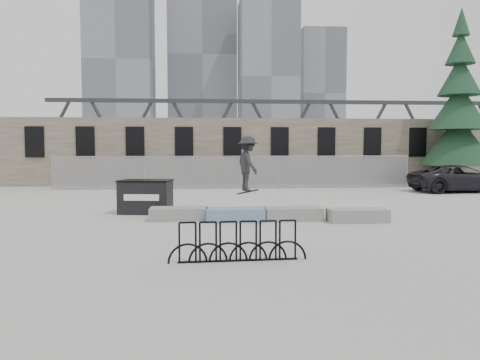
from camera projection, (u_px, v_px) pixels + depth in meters
name	position (u px, v px, depth m)	size (l,w,h in m)	color
ground	(259.00, 220.00, 16.48)	(120.00, 120.00, 0.00)	#AEAEA9
stone_wall	(231.00, 152.00, 32.47)	(36.00, 2.58, 4.50)	#675C4C
chainlink_fence	(235.00, 172.00, 28.84)	(22.06, 0.06, 2.02)	gray
planter_far_left	(179.00, 213.00, 16.38)	(2.00, 0.90, 0.44)	gray
planter_center_left	(235.00, 214.00, 16.14)	(2.00, 0.90, 0.44)	teal
planter_center_right	(293.00, 213.00, 16.40)	(2.00, 0.90, 0.44)	gray
planter_offset	(357.00, 215.00, 16.00)	(2.00, 0.90, 0.44)	gray
dumpster	(146.00, 196.00, 18.06)	(2.13, 1.49, 1.29)	black
bike_rack	(238.00, 242.00, 10.42)	(3.14, 0.22, 0.90)	black
spruce_tree	(458.00, 115.00, 30.34)	(4.66, 4.66, 11.50)	#38281E
skyline_towers	(207.00, 69.00, 108.24)	(58.00, 28.00, 48.00)	slate
truss_bridge	(281.00, 137.00, 71.67)	(70.00, 3.00, 9.80)	#2D3033
suv	(459.00, 178.00, 26.76)	(2.55, 5.53, 1.54)	black
skateboarder	(248.00, 164.00, 16.82)	(1.08, 1.44, 2.10)	#252527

